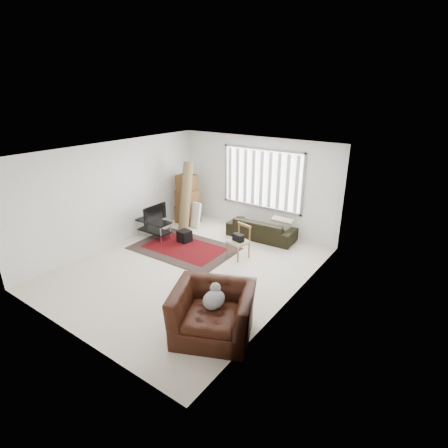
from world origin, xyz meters
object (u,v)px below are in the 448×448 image
at_px(moving_boxes, 187,201).
at_px(armchair, 213,309).
at_px(tv_stand, 154,225).
at_px(side_chair, 239,240).
at_px(sofa, 262,226).

height_order(moving_boxes, armchair, moving_boxes).
distance_m(tv_stand, armchair, 4.51).
height_order(moving_boxes, side_chair, moving_boxes).
distance_m(tv_stand, moving_boxes, 1.48).
height_order(tv_stand, sofa, sofa).
xyz_separation_m(tv_stand, moving_boxes, (0.00, 1.45, 0.34)).
relative_size(tv_stand, armchair, 0.59).
bearing_deg(armchair, moving_boxes, 110.83).
distance_m(moving_boxes, side_chair, 2.84).
bearing_deg(moving_boxes, armchair, -44.70).
relative_size(tv_stand, moving_boxes, 0.67).
bearing_deg(side_chair, moving_boxes, 169.73).
bearing_deg(moving_boxes, side_chair, -23.10).
relative_size(moving_boxes, sofa, 0.80).
bearing_deg(sofa, side_chair, 92.09).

